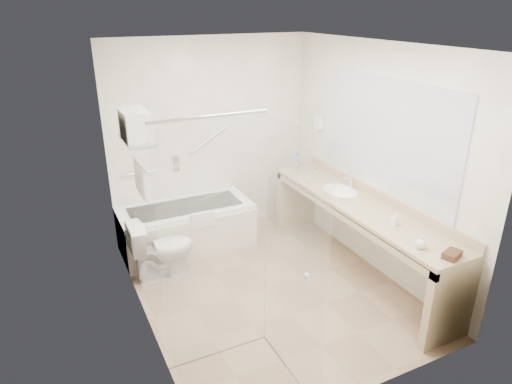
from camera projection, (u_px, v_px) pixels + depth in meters
name	position (u px, v px, depth m)	size (l,w,h in m)	color
floor	(268.00, 287.00, 4.93)	(3.20, 3.20, 0.00)	tan
ceiling	(271.00, 45.00, 3.97)	(2.60, 3.20, 0.10)	white
wall_back	(211.00, 139.00, 5.78)	(2.60, 0.10, 2.50)	white
wall_front	(377.00, 254.00, 3.12)	(2.60, 0.10, 2.50)	white
wall_left	(136.00, 202.00, 3.92)	(0.10, 3.20, 2.50)	white
wall_right	(375.00, 160.00, 4.98)	(0.10, 3.20, 2.50)	white
bathtub	(187.00, 227.00, 5.65)	(1.60, 0.73, 0.59)	white
grab_bar_short	(139.00, 173.00, 5.48)	(0.03, 0.03, 0.40)	silver
grab_bar_long	(209.00, 140.00, 5.73)	(0.03, 0.03, 0.60)	silver
shower_enclosure	(252.00, 253.00, 3.50)	(0.96, 0.91, 2.11)	silver
towel_shelf	(136.00, 134.00, 4.07)	(0.24, 0.55, 0.81)	silver
vanity_counter	(358.00, 221.00, 4.97)	(0.55, 2.70, 0.95)	tan
sink	(340.00, 193.00, 5.25)	(0.40, 0.52, 0.14)	white
faucet	(351.00, 182.00, 5.27)	(0.03, 0.03, 0.14)	silver
mirror	(386.00, 137.00, 4.73)	(0.02, 2.00, 1.20)	silver
hairdryer_unit	(319.00, 122.00, 5.75)	(0.08, 0.10, 0.18)	white
toilet	(162.00, 249.00, 4.99)	(0.39, 0.70, 0.69)	white
amenity_basket	(452.00, 255.00, 3.84)	(0.17, 0.11, 0.06)	#4E301B
soap_bottle_a	(394.00, 222.00, 4.40)	(0.06, 0.13, 0.06)	white
soap_bottle_b	(421.00, 243.00, 3.98)	(0.10, 0.13, 0.10)	white
water_bottle_left	(315.00, 175.00, 5.47)	(0.05, 0.05, 0.17)	silver
water_bottle_mid	(296.00, 162.00, 5.87)	(0.07, 0.07, 0.21)	silver
water_bottle_right	(297.00, 167.00, 5.70)	(0.06, 0.06, 0.19)	silver
drinking_glass_near	(327.00, 192.00, 5.07)	(0.07, 0.07, 0.09)	silver
drinking_glass_far	(308.00, 179.00, 5.44)	(0.07, 0.07, 0.09)	silver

